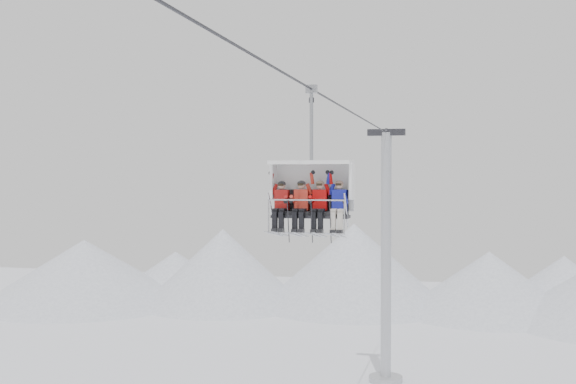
% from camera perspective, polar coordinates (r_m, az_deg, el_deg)
% --- Properties ---
extents(ridgeline, '(72.00, 21.00, 7.00)m').
position_cam_1_polar(ridgeline, '(59.29, 8.24, -6.67)').
color(ridgeline, silver).
rests_on(ridgeline, ground).
extents(lift_tower_right, '(2.00, 1.80, 13.48)m').
position_cam_1_polar(lift_tower_right, '(38.97, 7.75, -6.41)').
color(lift_tower_right, '#ACAEB3').
rests_on(lift_tower_right, ground).
extents(haul_cable, '(0.06, 50.00, 0.06)m').
position_cam_1_polar(haul_cable, '(17.07, 0.00, 9.20)').
color(haul_cable, '#2C2C31').
rests_on(haul_cable, lift_tower_left).
extents(chairlift_carrier, '(2.22, 1.17, 3.98)m').
position_cam_1_polar(chairlift_carrier, '(19.62, 1.93, 0.37)').
color(chairlift_carrier, black).
rests_on(chairlift_carrier, haul_cable).
extents(skier_far_left, '(0.37, 1.69, 1.51)m').
position_cam_1_polar(skier_far_left, '(19.52, -0.57, -1.01)').
color(skier_far_left, '#A21513').
rests_on(skier_far_left, chairlift_carrier).
extents(skier_center_left, '(0.38, 1.69, 1.53)m').
position_cam_1_polar(skier_center_left, '(19.39, 1.01, -1.00)').
color(skier_center_left, red).
rests_on(skier_center_left, chairlift_carrier).
extents(skier_center_right, '(0.38, 1.69, 1.53)m').
position_cam_1_polar(skier_center_right, '(19.28, 2.50, -1.02)').
color(skier_center_right, '#B70909').
rests_on(skier_center_right, chairlift_carrier).
extents(skier_far_right, '(0.38, 1.69, 1.53)m').
position_cam_1_polar(skier_far_right, '(19.19, 4.03, -1.03)').
color(skier_far_right, '#171E9F').
rests_on(skier_far_right, chairlift_carrier).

